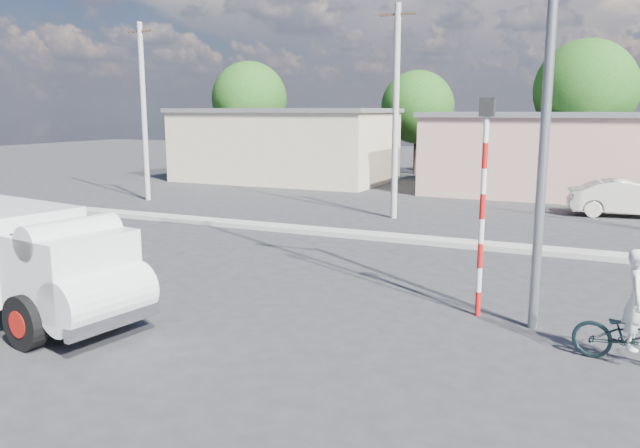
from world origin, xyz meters
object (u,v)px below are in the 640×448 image
at_px(truck, 28,260).
at_px(car_cream, 627,199).
at_px(bicycle, 634,336).
at_px(traffic_pole, 483,189).
at_px(streetlight, 540,63).
at_px(cyclist, 636,317).

distance_m(truck, car_cream, 21.68).
relative_size(bicycle, car_cream, 0.44).
xyz_separation_m(bicycle, car_cream, (0.25, 16.17, 0.22)).
distance_m(truck, traffic_pole, 9.06).
relative_size(traffic_pole, streetlight, 0.48).
bearing_deg(traffic_pole, streetlight, -17.73).
relative_size(cyclist, traffic_pole, 0.38).
xyz_separation_m(truck, traffic_pole, (8.02, 3.97, 1.37)).
height_order(cyclist, streetlight, streetlight).
bearing_deg(car_cream, truck, 140.99).
distance_m(bicycle, streetlight, 4.98).
bearing_deg(bicycle, cyclist, 0.00).
relative_size(bicycle, traffic_pole, 0.44).
xyz_separation_m(car_cream, streetlight, (-2.09, -14.96, 4.25)).
height_order(truck, car_cream, truck).
xyz_separation_m(traffic_pole, streetlight, (0.94, -0.30, 2.37)).
distance_m(car_cream, traffic_pole, 15.09).
bearing_deg(cyclist, truck, 112.08).
xyz_separation_m(truck, bicycle, (10.81, 2.47, -0.73)).
distance_m(cyclist, traffic_pole, 3.62).
height_order(truck, bicycle, truck).
bearing_deg(traffic_pole, bicycle, -28.41).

